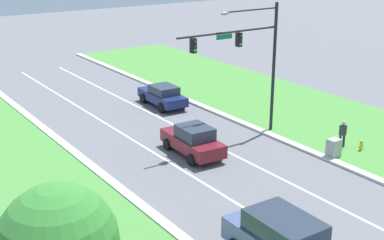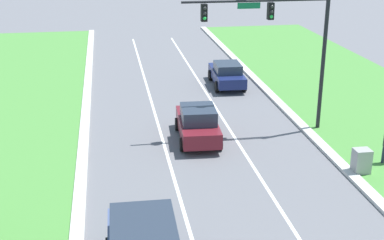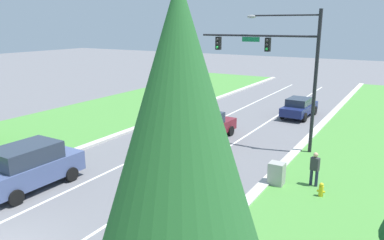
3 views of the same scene
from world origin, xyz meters
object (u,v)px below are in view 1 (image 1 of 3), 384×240
(navy_sedan, at_px, (163,95))
(pedestrian, at_px, (343,133))
(slate_blue_suv, at_px, (282,240))
(traffic_signal_mast, at_px, (250,51))
(burgundy_sedan, at_px, (193,140))
(fire_hydrant, at_px, (361,146))
(utility_cabinet, at_px, (334,149))

(navy_sedan, bearing_deg, pedestrian, -69.73)
(navy_sedan, relative_size, slate_blue_suv, 0.97)
(traffic_signal_mast, xyz_separation_m, slate_blue_suv, (-7.90, -11.37, -4.33))
(traffic_signal_mast, xyz_separation_m, pedestrian, (3.32, -4.68, -4.44))
(burgundy_sedan, distance_m, fire_hydrant, 9.77)
(navy_sedan, bearing_deg, traffic_signal_mast, -81.41)
(utility_cabinet, xyz_separation_m, pedestrian, (1.54, 0.71, 0.38))
(navy_sedan, relative_size, utility_cabinet, 4.11)
(burgundy_sedan, distance_m, utility_cabinet, 7.90)
(navy_sedan, xyz_separation_m, utility_cabinet, (2.71, -13.86, -0.25))
(burgundy_sedan, height_order, slate_blue_suv, slate_blue_suv)
(slate_blue_suv, bearing_deg, burgundy_sedan, 73.36)
(slate_blue_suv, distance_m, utility_cabinet, 11.39)
(burgundy_sedan, height_order, pedestrian, burgundy_sedan)
(utility_cabinet, relative_size, pedestrian, 0.66)
(navy_sedan, height_order, slate_blue_suv, slate_blue_suv)
(burgundy_sedan, relative_size, navy_sedan, 0.98)
(traffic_signal_mast, xyz_separation_m, fire_hydrant, (3.86, -5.65, -5.04))
(navy_sedan, bearing_deg, slate_blue_suv, -107.01)
(fire_hydrant, bearing_deg, pedestrian, 119.14)
(burgundy_sedan, xyz_separation_m, fire_hydrant, (8.29, -5.14, -0.52))
(traffic_signal_mast, relative_size, navy_sedan, 1.76)
(navy_sedan, height_order, pedestrian, pedestrian)
(burgundy_sedan, height_order, utility_cabinet, burgundy_sedan)
(navy_sedan, xyz_separation_m, slate_blue_suv, (-6.98, -19.84, 0.24))
(traffic_signal_mast, bearing_deg, fire_hydrant, -55.63)
(traffic_signal_mast, relative_size, pedestrian, 4.81)
(burgundy_sedan, relative_size, utility_cabinet, 4.02)
(pedestrian, bearing_deg, fire_hydrant, 132.98)
(burgundy_sedan, relative_size, slate_blue_suv, 0.95)
(burgundy_sedan, xyz_separation_m, pedestrian, (7.75, -4.16, 0.07))
(pedestrian, distance_m, fire_hydrant, 1.26)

